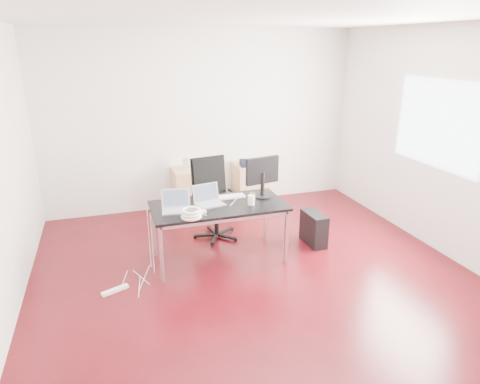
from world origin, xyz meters
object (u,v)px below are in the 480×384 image
object	(u,v)px
desk	(218,209)
filing_cabinet_left	(190,191)
pc_tower	(314,228)
filing_cabinet_right	(250,185)
office_chair	(213,194)

from	to	relation	value
desk	filing_cabinet_left	size ratio (longest dim) A/B	2.29
desk	pc_tower	xyz separation A→B (m)	(1.32, 0.04, -0.46)
desk	filing_cabinet_right	size ratio (longest dim) A/B	2.29
desk	pc_tower	bearing A→B (deg)	1.83
desk	office_chair	world-z (taller)	office_chair
filing_cabinet_left	pc_tower	xyz separation A→B (m)	(1.34, -1.67, -0.13)
office_chair	filing_cabinet_left	size ratio (longest dim) A/B	1.54
office_chair	filing_cabinet_right	bearing A→B (deg)	39.39
desk	office_chair	distance (m)	0.73
desk	office_chair	bearing A→B (deg)	80.63
office_chair	pc_tower	xyz separation A→B (m)	(1.21, -0.67, -0.39)
filing_cabinet_left	pc_tower	size ratio (longest dim) A/B	1.56
desk	pc_tower	size ratio (longest dim) A/B	3.56
filing_cabinet_right	pc_tower	distance (m)	1.71
office_chair	filing_cabinet_left	distance (m)	1.04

